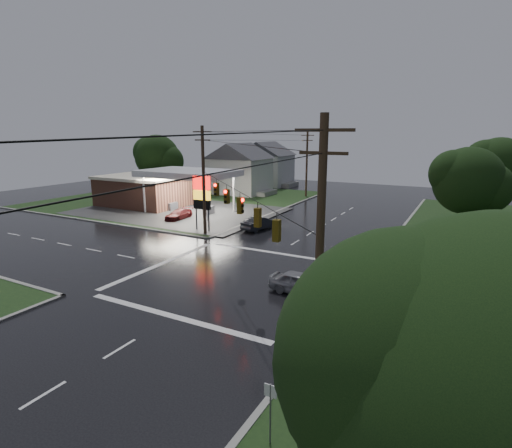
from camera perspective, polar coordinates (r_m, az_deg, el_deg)
The scene contains 17 objects.
ground at distance 29.23m, azimuth -2.86°, elevation -7.75°, with size 120.00×120.00×0.00m, color black.
grass_nw at distance 64.51m, azimuth -10.72°, elevation 3.53°, with size 36.00×36.00×0.08m, color black.
gas_station at distance 59.22m, azimuth -14.41°, elevation 4.98°, with size 26.20×18.00×5.60m.
pylon_sign at distance 42.40m, azimuth -7.74°, elevation 4.26°, with size 2.00×0.35×6.00m.
utility_pole_nw at distance 40.80m, azimuth -7.50°, elevation 6.35°, with size 2.20×0.32×11.00m.
utility_pole_se at distance 15.35m, azimuth 9.04°, elevation -4.65°, with size 2.20×0.32×11.00m.
utility_pole_n at distance 65.97m, azimuth 7.26°, elevation 8.61°, with size 2.20×0.32×10.50m.
traffic_signals at distance 27.60m, azimuth -2.99°, elevation 4.93°, with size 26.87×26.87×1.47m.
house_near at distance 69.26m, azimuth -2.33°, elevation 8.02°, with size 11.05×8.48×8.60m.
house_far at distance 80.23m, azimuth 1.47°, elevation 8.70°, with size 11.05×8.48×8.60m.
tree_nw_behind at distance 71.94m, azimuth -13.84°, elevation 9.26°, with size 8.93×7.60×10.00m.
tree_ne_near at distance 45.60m, azimuth 28.20°, elevation 5.42°, with size 7.99×6.80×8.98m.
tree_ne_far at distance 57.57m, azimuth 31.42°, elevation 6.93°, with size 8.46×7.20×9.80m.
tree_se at distance 8.80m, azimuth 31.65°, elevation -21.89°, with size 8.22×7.00×9.08m.
car_north at distance 43.34m, azimuth 0.44°, elevation 0.15°, with size 1.54×4.41×1.45m, color #202328.
car_crossing at distance 26.49m, azimuth 6.39°, elevation -8.40°, with size 1.69×4.20×1.43m, color gray.
car_pump at distance 49.41m, azimuth -10.99°, elevation 1.36°, with size 1.70×4.19×1.22m, color #541314.
Camera 1 is at (14.24, -23.35, 10.31)m, focal length 28.00 mm.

